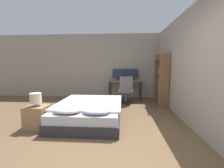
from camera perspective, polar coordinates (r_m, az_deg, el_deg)
name	(u,v)px	position (r m, az deg, el deg)	size (l,w,h in m)	color
ground_plane	(102,151)	(2.64, -3.79, -24.20)	(20.00, 20.00, 0.00)	brown
wall_back	(115,66)	(6.45, 1.17, 6.81)	(12.00, 0.06, 2.70)	#9E9384
wall_side_right	(186,66)	(4.04, 26.48, 5.99)	(0.06, 12.00, 2.70)	#9E9384
bed	(90,111)	(3.85, -8.55, -10.24)	(1.57, 1.96, 0.54)	#2D2D33
nightstand	(37,117)	(3.74, -26.70, -11.21)	(0.45, 0.40, 0.50)	#997551
bedside_lamp	(36,98)	(3.63, -27.06, -4.88)	(0.24, 0.24, 0.29)	gray
desk	(125,83)	(6.12, 5.01, 0.34)	(1.35, 0.58, 0.77)	#846042
monitor_left	(119,74)	(6.28, 2.56, 3.87)	(0.51, 0.16, 0.45)	black
monitor_right	(132,74)	(6.29, 7.47, 3.82)	(0.51, 0.16, 0.45)	black
keyboard	(125,81)	(5.92, 5.05, 1.25)	(0.34, 0.13, 0.02)	black
computer_mouse	(132,81)	(5.93, 7.58, 1.31)	(0.07, 0.05, 0.04)	black
office_chair	(126,92)	(5.43, 5.32, -3.17)	(0.52, 0.52, 0.99)	black
bookshelf	(162,78)	(5.28, 18.48, 2.18)	(0.33, 0.73, 1.77)	brown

